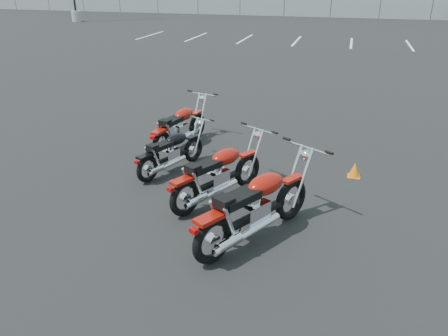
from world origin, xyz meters
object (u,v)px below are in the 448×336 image
(motorcycle_second_black, at_px, (171,152))
(motorcycle_third_red, at_px, (218,174))
(motorcycle_front_red, at_px, (180,127))
(motorcycle_rear_red, at_px, (256,207))

(motorcycle_second_black, distance_m, motorcycle_third_red, 1.49)
(motorcycle_front_red, xyz_separation_m, motorcycle_rear_red, (2.33, -3.12, 0.07))
(motorcycle_third_red, xyz_separation_m, motorcycle_rear_red, (0.85, -1.01, 0.05))
(motorcycle_rear_red, bearing_deg, motorcycle_front_red, 126.80)
(motorcycle_third_red, height_order, motorcycle_rear_red, motorcycle_rear_red)
(motorcycle_second_black, bearing_deg, motorcycle_front_red, 103.11)
(motorcycle_second_black, relative_size, motorcycle_third_red, 0.86)
(motorcycle_second_black, xyz_separation_m, motorcycle_rear_red, (2.05, -1.89, 0.13))
(motorcycle_second_black, bearing_deg, motorcycle_third_red, -36.36)
(motorcycle_second_black, height_order, motorcycle_third_red, motorcycle_third_red)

